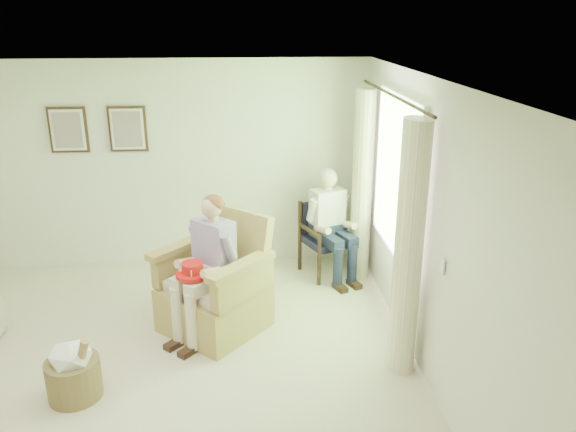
% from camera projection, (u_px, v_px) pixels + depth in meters
% --- Properties ---
extents(floor, '(5.50, 5.50, 0.00)m').
position_uv_depth(floor, '(142.00, 393.00, 4.84)').
color(floor, beige).
rests_on(floor, ground).
extents(back_wall, '(5.00, 0.04, 2.60)m').
position_uv_depth(back_wall, '(169.00, 166.00, 6.98)').
color(back_wall, silver).
rests_on(back_wall, ground).
extents(right_wall, '(0.04, 5.50, 2.60)m').
position_uv_depth(right_wall, '(438.00, 245.00, 4.59)').
color(right_wall, silver).
rests_on(right_wall, ground).
extents(ceiling, '(5.00, 5.50, 0.02)m').
position_uv_depth(ceiling, '(109.00, 86.00, 3.96)').
color(ceiling, white).
rests_on(ceiling, back_wall).
extents(window, '(0.13, 2.50, 1.63)m').
position_uv_depth(window, '(397.00, 173.00, 5.62)').
color(window, '#2D6B23').
rests_on(window, right_wall).
extents(curtain_left, '(0.34, 0.34, 2.30)m').
position_uv_depth(curtain_left, '(408.00, 251.00, 4.84)').
color(curtain_left, beige).
rests_on(curtain_left, ground).
extents(curtain_right, '(0.34, 0.34, 2.30)m').
position_uv_depth(curtain_right, '(362.00, 186.00, 6.68)').
color(curtain_right, beige).
rests_on(curtain_right, ground).
extents(framed_print_left, '(0.45, 0.05, 0.55)m').
position_uv_depth(framed_print_left, '(68.00, 130.00, 6.70)').
color(framed_print_left, '#382114').
rests_on(framed_print_left, back_wall).
extents(framed_print_right, '(0.45, 0.05, 0.55)m').
position_uv_depth(framed_print_right, '(128.00, 129.00, 6.75)').
color(framed_print_right, '#382114').
rests_on(framed_print_right, back_wall).
extents(wicker_armchair, '(0.94, 0.93, 1.20)m').
position_uv_depth(wicker_armchair, '(214.00, 293.00, 5.76)').
color(wicker_armchair, tan).
rests_on(wicker_armchair, ground).
extents(wood_armchair, '(0.58, 0.54, 0.89)m').
position_uv_depth(wood_armchair, '(327.00, 234.00, 7.01)').
color(wood_armchair, black).
rests_on(wood_armchair, ground).
extents(person_wicker, '(0.40, 0.63, 1.43)m').
position_uv_depth(person_wicker, '(211.00, 257.00, 5.45)').
color(person_wicker, beige).
rests_on(person_wicker, ground).
extents(person_dark, '(0.40, 0.63, 1.32)m').
position_uv_depth(person_dark, '(330.00, 217.00, 6.78)').
color(person_dark, '#1A1F3B').
rests_on(person_dark, ground).
extents(red_hat, '(0.32, 0.32, 0.14)m').
position_uv_depth(red_hat, '(193.00, 271.00, 5.34)').
color(red_hat, red).
rests_on(red_hat, person_wicker).
extents(hatbox, '(0.56, 0.56, 0.66)m').
position_uv_depth(hatbox, '(73.00, 370.00, 4.71)').
color(hatbox, tan).
rests_on(hatbox, ground).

